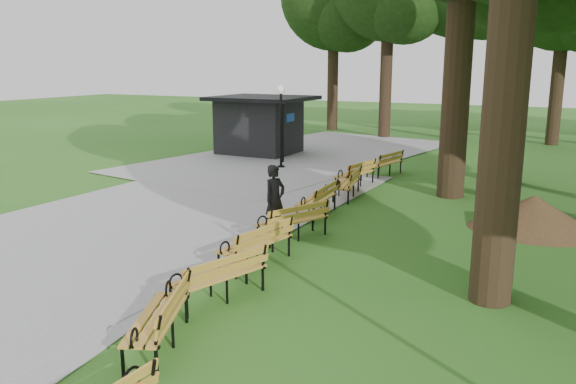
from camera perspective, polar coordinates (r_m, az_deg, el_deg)
The scene contains 14 objects.
ground at distance 11.21m, azimuth -6.89°, elevation -8.21°, with size 100.00×100.00×0.00m, color #29641C.
path at distance 15.79m, azimuth -13.11°, elevation -2.19°, with size 12.00×38.00×0.06m, color #939396.
person at distance 13.66m, azimuth -1.30°, elevation -0.73°, with size 0.60×0.39×1.64m, color black.
kiosk at distance 25.86m, azimuth -2.86°, elevation 6.58°, with size 4.08×3.55×2.55m, color black, non-canonical shape.
lamp_post at distance 22.06m, azimuth -0.70°, elevation 8.14°, with size 0.32×0.32×3.15m.
dirt_mound at distance 15.15m, azimuth 22.96°, elevation -1.91°, with size 2.54×2.54×0.88m, color #47301C.
bench_1 at distance 8.56m, azimuth -12.77°, elevation -12.03°, with size 1.90×0.64×0.88m, color gold, non-canonical shape.
bench_2 at distance 9.99m, azimuth -6.86°, elevation -8.15°, with size 1.90×0.64×0.88m, color gold, non-canonical shape.
bench_3 at distance 11.62m, azimuth -3.24°, elevation -5.09°, with size 1.90×0.64×0.88m, color gold, non-canonical shape.
bench_4 at distance 13.26m, azimuth 0.43°, elevation -2.83°, with size 1.90×0.64×0.88m, color gold, non-canonical shape.
bench_5 at distance 15.32m, azimuth 2.84°, elevation -0.74°, with size 1.90×0.64×0.88m, color gold, non-canonical shape.
bench_6 at distance 17.42m, azimuth 5.75°, elevation 0.83°, with size 1.90×0.64×0.88m, color gold, non-canonical shape.
bench_7 at distance 19.00m, azimuth 6.58°, elevation 1.79°, with size 1.90×0.64×0.88m, color gold, non-canonical shape.
bench_8 at distance 21.15m, azimuth 9.46°, elevation 2.80°, with size 1.90×0.64×0.88m, color gold, non-canonical shape.
Camera 1 is at (5.82, -8.73, 3.95)m, focal length 36.19 mm.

